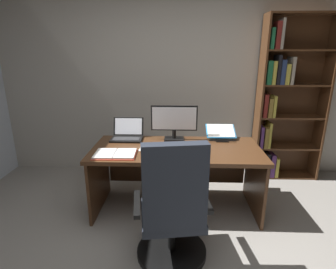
% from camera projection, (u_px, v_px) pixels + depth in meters
% --- Properties ---
extents(wall_back, '(5.39, 0.12, 2.86)m').
position_uv_depth(wall_back, '(175.00, 71.00, 3.68)').
color(wall_back, '#B2ADA3').
rests_on(wall_back, ground).
extents(desk, '(1.77, 0.81, 0.72)m').
position_uv_depth(desk, '(176.00, 161.00, 2.96)').
color(desk, '#4C2D19').
rests_on(desk, ground).
extents(bookshelf, '(0.86, 0.29, 2.13)m').
position_uv_depth(bookshelf, '(283.00, 103.00, 3.54)').
color(bookshelf, '#4C2D19').
rests_on(bookshelf, ground).
extents(office_chair, '(0.66, 0.60, 1.08)m').
position_uv_depth(office_chair, '(173.00, 214.00, 2.13)').
color(office_chair, black).
rests_on(office_chair, ground).
extents(monitor, '(0.52, 0.16, 0.40)m').
position_uv_depth(monitor, '(174.00, 122.00, 3.04)').
color(monitor, black).
rests_on(monitor, desk).
extents(laptop, '(0.35, 0.30, 0.23)m').
position_uv_depth(laptop, '(127.00, 135.00, 3.11)').
color(laptop, black).
rests_on(laptop, desk).
extents(keyboard, '(0.42, 0.15, 0.02)m').
position_uv_depth(keyboard, '(173.00, 153.00, 2.66)').
color(keyboard, black).
rests_on(keyboard, desk).
extents(computer_mouse, '(0.06, 0.10, 0.04)m').
position_uv_depth(computer_mouse, '(204.00, 152.00, 2.65)').
color(computer_mouse, black).
rests_on(computer_mouse, desk).
extents(reading_stand_with_book, '(0.33, 0.30, 0.14)m').
position_uv_depth(reading_stand_with_book, '(221.00, 132.00, 3.13)').
color(reading_stand_with_book, black).
rests_on(reading_stand_with_book, desk).
extents(open_binder, '(0.42, 0.29, 0.02)m').
position_uv_depth(open_binder, '(115.00, 154.00, 2.64)').
color(open_binder, '#DB422D').
rests_on(open_binder, desk).
extents(notepad, '(0.16, 0.22, 0.01)m').
position_uv_depth(notepad, '(147.00, 148.00, 2.82)').
color(notepad, silver).
rests_on(notepad, desk).
extents(pen, '(0.14, 0.02, 0.01)m').
position_uv_depth(pen, '(149.00, 147.00, 2.82)').
color(pen, black).
rests_on(pen, notepad).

